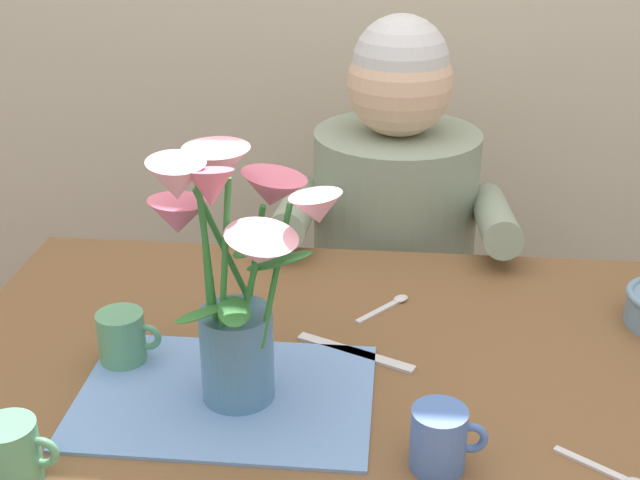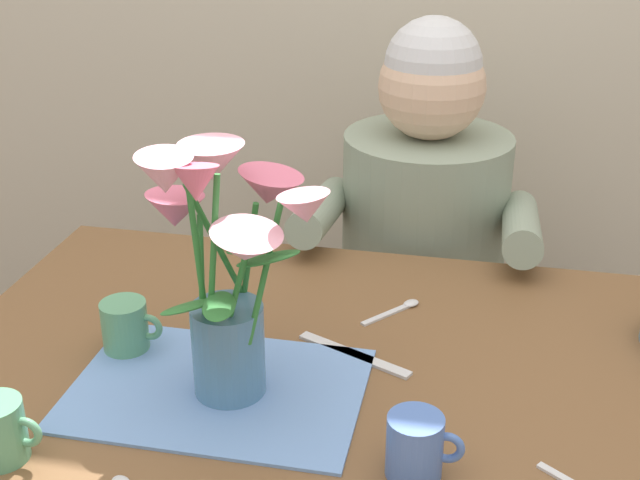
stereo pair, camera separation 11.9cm
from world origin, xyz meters
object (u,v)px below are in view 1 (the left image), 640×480
(tea_cup, at_px, (440,439))
(dinner_knife, at_px, (355,353))
(seated_person, at_px, (392,282))
(coffee_cup, at_px, (12,453))
(flower_vase, at_px, (235,267))
(ceramic_mug, at_px, (123,338))

(tea_cup, bearing_deg, dinner_knife, 115.61)
(seated_person, xyz_separation_m, coffee_cup, (-0.43, -0.89, 0.22))
(dinner_knife, bearing_deg, flower_vase, -117.32)
(seated_person, xyz_separation_m, ceramic_mug, (-0.38, -0.63, 0.22))
(flower_vase, relative_size, tea_cup, 3.86)
(dinner_knife, xyz_separation_m, coffee_cup, (-0.38, -0.31, 0.04))
(seated_person, xyz_separation_m, flower_vase, (-0.20, -0.69, 0.37))
(seated_person, bearing_deg, dinner_knife, -97.28)
(coffee_cup, relative_size, ceramic_mug, 1.00)
(dinner_knife, distance_m, tea_cup, 0.27)
(seated_person, distance_m, ceramic_mug, 0.77)
(seated_person, xyz_separation_m, tea_cup, (0.07, -0.81, 0.22))
(dinner_knife, xyz_separation_m, tea_cup, (0.11, -0.24, 0.04))
(tea_cup, bearing_deg, ceramic_mug, 157.33)
(flower_vase, bearing_deg, seated_person, 73.96)
(dinner_knife, height_order, ceramic_mug, ceramic_mug)
(ceramic_mug, height_order, tea_cup, same)
(coffee_cup, bearing_deg, dinner_knife, 39.47)
(flower_vase, height_order, dinner_knife, flower_vase)
(seated_person, bearing_deg, ceramic_mug, -123.68)
(dinner_knife, bearing_deg, tea_cup, -40.11)
(flower_vase, height_order, tea_cup, flower_vase)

